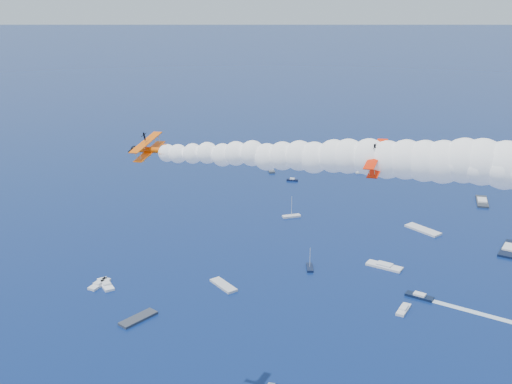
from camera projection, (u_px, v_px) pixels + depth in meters
The scene contains 4 objects.
biplane_lead at pixel (380, 161), 92.42m from camera, with size 6.75×7.57×4.56m, color #FF2605, non-canonical shape.
biplane_trail at pixel (150, 150), 108.71m from camera, with size 7.31×8.20×4.94m, color #FD5C05, non-canonical shape.
smoke_trail_trail at pixel (333, 157), 95.83m from camera, with size 61.88×22.71×11.74m, color white, non-canonical shape.
spectator_boats at pixel (450, 274), 193.80m from camera, with size 229.17×165.00×0.70m.
Camera 1 is at (63.22, -60.58, 87.13)m, focal length 45.92 mm.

